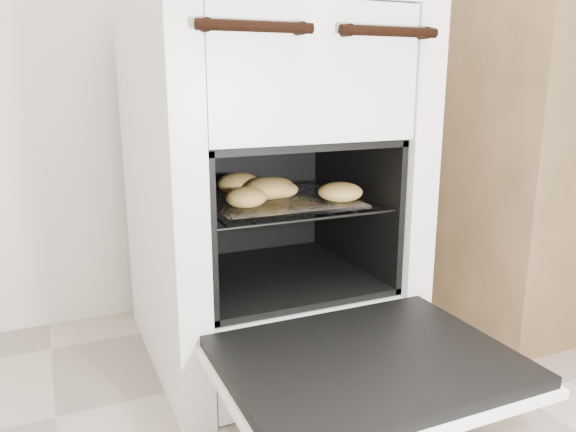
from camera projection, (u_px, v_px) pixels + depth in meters
name	position (u px, v px, depth m)	size (l,w,h in m)	color
stove	(265.00, 184.00, 1.44)	(0.61, 0.68, 0.93)	white
oven_door	(367.00, 365.00, 1.04)	(0.55, 0.43, 0.04)	black
oven_rack	(275.00, 201.00, 1.39)	(0.44, 0.43, 0.01)	black
foil_sheet	(278.00, 201.00, 1.37)	(0.35, 0.30, 0.01)	white
baked_rolls	(273.00, 189.00, 1.37)	(0.37, 0.31, 0.05)	tan
counter	(570.00, 149.00, 1.83)	(0.99, 0.66, 0.99)	brown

